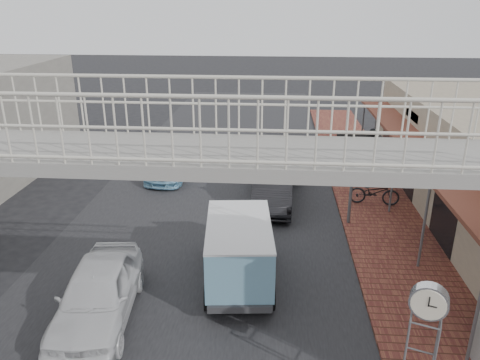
% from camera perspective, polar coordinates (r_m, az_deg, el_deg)
% --- Properties ---
extents(ground, '(120.00, 120.00, 0.00)m').
position_cam_1_polar(ground, '(14.24, -6.30, -11.70)').
color(ground, black).
rests_on(ground, ground).
extents(road_strip, '(10.00, 60.00, 0.01)m').
position_cam_1_polar(road_strip, '(14.24, -6.30, -11.69)').
color(road_strip, black).
rests_on(road_strip, ground).
extents(sidewalk, '(3.00, 40.00, 0.10)m').
position_cam_1_polar(sidewalk, '(17.09, 17.79, -6.56)').
color(sidewalk, brown).
rests_on(sidewalk, ground).
extents(footbridge, '(16.40, 2.40, 6.34)m').
position_cam_1_polar(footbridge, '(9.28, -11.56, -8.34)').
color(footbridge, gray).
rests_on(footbridge, ground).
extents(white_hatchback, '(2.17, 4.52, 1.49)m').
position_cam_1_polar(white_hatchback, '(12.69, -16.94, -13.08)').
color(white_hatchback, silver).
rests_on(white_hatchback, ground).
extents(dark_sedan, '(1.65, 4.43, 1.45)m').
position_cam_1_polar(dark_sedan, '(18.71, 4.05, -0.84)').
color(dark_sedan, black).
rests_on(dark_sedan, ground).
extents(angkot_curb, '(2.59, 5.28, 1.44)m').
position_cam_1_polar(angkot_curb, '(22.94, 4.38, 3.30)').
color(angkot_curb, '#6CAEBB').
rests_on(angkot_curb, ground).
extents(angkot_far, '(2.08, 4.26, 1.20)m').
position_cam_1_polar(angkot_far, '(21.97, -8.23, 2.00)').
color(angkot_far, '#7CB6D7').
rests_on(angkot_far, ground).
extents(angkot_van, '(2.17, 4.15, 1.96)m').
position_cam_1_polar(angkot_van, '(13.34, -0.14, -7.75)').
color(angkot_van, black).
rests_on(angkot_van, ground).
extents(motorcycle_near, '(2.01, 0.92, 1.02)m').
position_cam_1_polar(motorcycle_near, '(19.20, 16.05, -1.43)').
color(motorcycle_near, black).
rests_on(motorcycle_near, sidewalk).
extents(motorcycle_far, '(1.59, 0.55, 0.94)m').
position_cam_1_polar(motorcycle_far, '(24.45, 12.74, 3.59)').
color(motorcycle_far, black).
rests_on(motorcycle_far, sidewalk).
extents(street_clock, '(0.74, 0.69, 2.84)m').
position_cam_1_polar(street_clock, '(9.42, 21.93, -14.24)').
color(street_clock, '#59595B').
rests_on(street_clock, sidewalk).
extents(arrow_sign, '(2.10, 1.38, 3.50)m').
position_cam_1_polar(arrow_sign, '(16.89, 16.60, 3.80)').
color(arrow_sign, '#59595B').
rests_on(arrow_sign, sidewalk).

